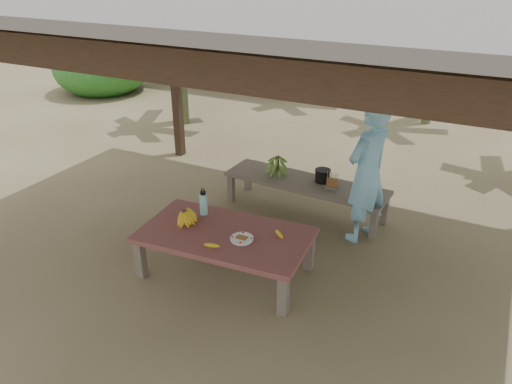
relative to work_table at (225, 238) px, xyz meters
The scene contains 15 objects.
ground 0.67m from the work_table, 53.23° to the left, with size 80.00×80.00×0.00m, color brown.
pavilion 2.39m from the work_table, 53.47° to the left, with size 6.60×5.60×2.95m.
work_table is the anchor object (origin of this frame).
bench 1.74m from the work_table, 82.32° to the left, with size 2.23×0.71×0.45m.
ripe_banana_bunch 0.54m from the work_table, behind, with size 0.28×0.24×0.17m, color yellow, non-canonical shape.
plate 0.25m from the work_table, 12.94° to the right, with size 0.24×0.24×0.04m.
loose_banana_front 0.32m from the work_table, 84.85° to the right, with size 0.04×0.16×0.04m, color yellow.
loose_banana_side 0.58m from the work_table, 20.87° to the left, with size 0.04×0.15×0.04m, color yellow.
water_flask 0.54m from the work_table, 148.89° to the left, with size 0.09×0.09×0.32m.
green_banana_stalk 1.76m from the work_table, 96.33° to the left, with size 0.25×0.25×0.29m, color #598C2D, non-canonical shape.
cooking_pot 1.86m from the work_table, 76.51° to the left, with size 0.20×0.20×0.17m, color black.
skewer_rack 1.77m from the work_table, 69.33° to the left, with size 0.18×0.08×0.24m, color #A57F47, non-canonical shape.
woman 1.85m from the work_table, 52.06° to the left, with size 0.63×0.41×1.73m, color #76BCE0.
hut 9.42m from the work_table, 116.50° to the left, with size 4.40×3.43×2.85m.
banana_plant_w 5.71m from the work_table, 129.13° to the left, with size 1.80×1.80×2.67m.
Camera 1 is at (2.07, -4.34, 3.21)m, focal length 35.00 mm.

